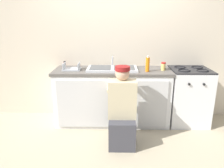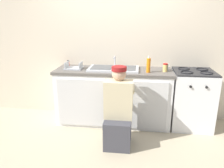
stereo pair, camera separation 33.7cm
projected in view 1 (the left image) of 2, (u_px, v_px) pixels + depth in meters
The scene contains 12 objects.
ground_plane at pixel (112, 129), 3.49m from camera, with size 12.00×12.00×0.00m, color tan.
back_wall at pixel (113, 46), 3.75m from camera, with size 6.00×0.10×2.50m, color beige.
counter_cabinet at pixel (112, 98), 3.65m from camera, with size 1.84×0.62×0.87m.
countertop at pixel (112, 71), 3.52m from camera, with size 1.88×0.62×0.04m, color #5B5651.
sink_double_basin at pixel (112, 68), 3.51m from camera, with size 0.80×0.44×0.19m.
stove_range at pixel (188, 96), 3.62m from camera, with size 0.63×0.62×0.94m.
plumber_person at pixel (122, 113), 2.99m from camera, with size 0.42×0.61×1.10m.
water_glass at pixel (164, 66), 3.55m from camera, with size 0.06×0.06×0.10m.
dish_rack_tray at pixel (72, 68), 3.50m from camera, with size 0.28×0.22×0.11m.
soap_bottle_orange at pixel (148, 64), 3.36m from camera, with size 0.06×0.06×0.25m.
spice_bottle_red at pixel (65, 64), 3.65m from camera, with size 0.04×0.04×0.10m.
condiment_jar at pixel (163, 66), 3.45m from camera, with size 0.07×0.07×0.13m.
Camera 1 is at (0.06, -3.13, 1.72)m, focal length 35.00 mm.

